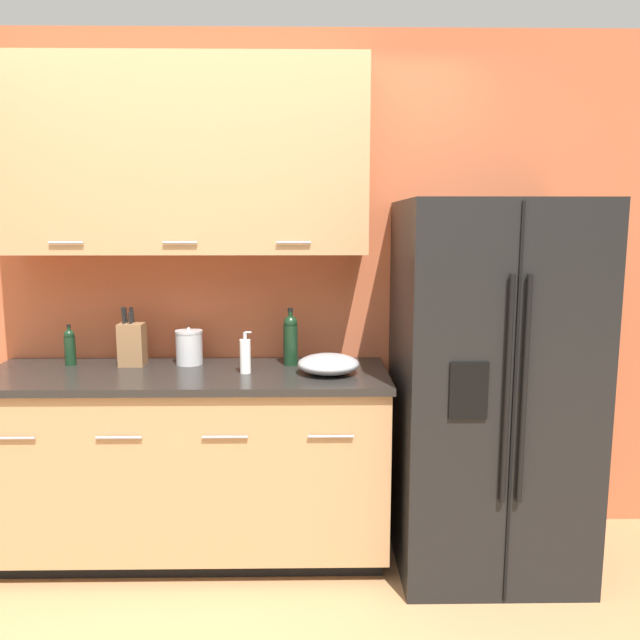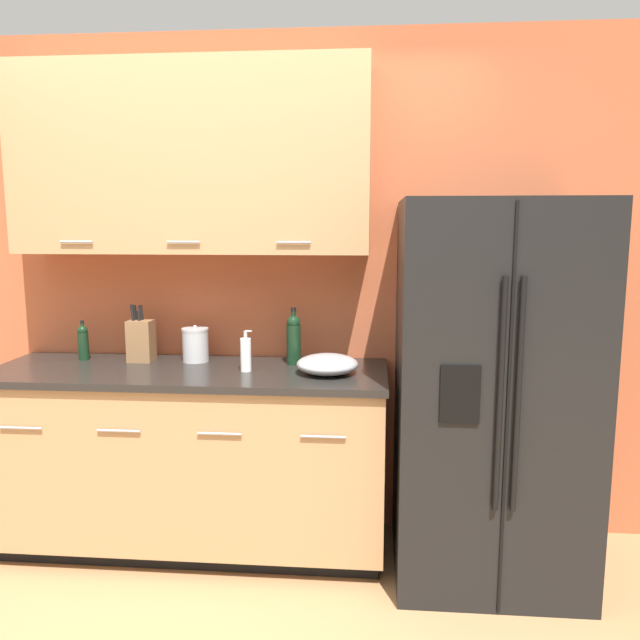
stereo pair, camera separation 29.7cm
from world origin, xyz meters
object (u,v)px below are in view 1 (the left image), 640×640
object	(u,v)px
steel_canister	(189,347)
oil_bottle	(70,346)
mixing_bowl	(328,364)
knife_block	(132,343)
refrigerator	(488,387)
wine_bottle	(291,339)
soap_dispenser	(245,356)

from	to	relation	value
steel_canister	oil_bottle	bearing A→B (deg)	-178.90
oil_bottle	mixing_bowl	xyz separation A→B (m)	(1.29, -0.20, -0.05)
steel_canister	mixing_bowl	xyz separation A→B (m)	(0.70, -0.21, -0.04)
knife_block	mixing_bowl	distance (m)	1.00
refrigerator	wine_bottle	xyz separation A→B (m)	(-0.94, 0.22, 0.19)
knife_block	steel_canister	xyz separation A→B (m)	(0.28, 0.02, -0.02)
wine_bottle	oil_bottle	size ratio (longest dim) A/B	1.39
knife_block	mixing_bowl	world-z (taller)	knife_block
knife_block	mixing_bowl	bearing A→B (deg)	-10.98
wine_bottle	steel_canister	world-z (taller)	wine_bottle
knife_block	wine_bottle	size ratio (longest dim) A/B	1.04
soap_dispenser	oil_bottle	xyz separation A→B (m)	(-0.90, 0.18, 0.01)
soap_dispenser	oil_bottle	world-z (taller)	oil_bottle
wine_bottle	mixing_bowl	distance (m)	0.28
steel_canister	mixing_bowl	size ratio (longest dim) A/B	0.65
soap_dispenser	mixing_bowl	world-z (taller)	soap_dispenser
soap_dispenser	steel_canister	world-z (taller)	soap_dispenser
refrigerator	knife_block	bearing A→B (deg)	172.95
wine_bottle	soap_dispenser	bearing A→B (deg)	-140.22
refrigerator	wine_bottle	distance (m)	0.99
oil_bottle	steel_canister	world-z (taller)	oil_bottle
wine_bottle	steel_canister	bearing A→B (deg)	177.87
wine_bottle	mixing_bowl	world-z (taller)	wine_bottle
knife_block	wine_bottle	xyz separation A→B (m)	(0.79, 0.00, 0.02)
wine_bottle	soap_dispenser	size ratio (longest dim) A/B	1.44
refrigerator	wine_bottle	world-z (taller)	refrigerator
knife_block	oil_bottle	bearing A→B (deg)	178.44
oil_bottle	soap_dispenser	bearing A→B (deg)	-11.49
refrigerator	soap_dispenser	xyz separation A→B (m)	(-1.15, 0.04, 0.15)
steel_canister	mixing_bowl	distance (m)	0.73
knife_block	mixing_bowl	size ratio (longest dim) A/B	1.02
steel_canister	mixing_bowl	world-z (taller)	steel_canister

